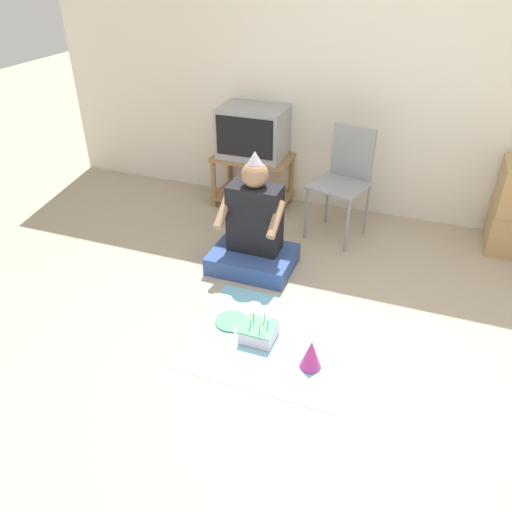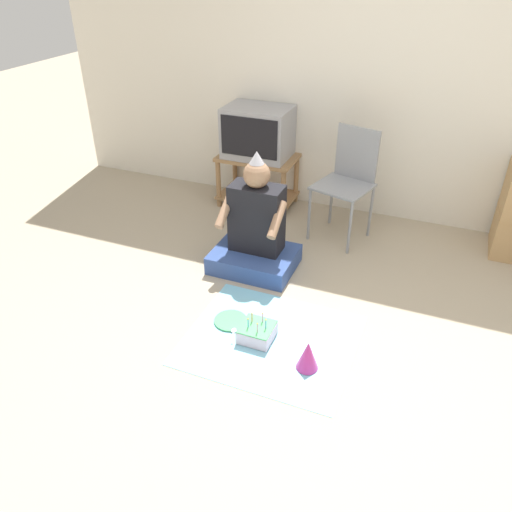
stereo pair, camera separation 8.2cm
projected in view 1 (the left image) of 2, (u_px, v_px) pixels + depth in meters
The scene contains 11 objects.
ground_plane at pixel (329, 368), 2.91m from camera, with size 16.00×16.00×0.00m, color tan.
wall_back at pixel (405, 68), 3.93m from camera, with size 6.40×0.06×2.55m.
tv_stand at pixel (253, 176), 4.61m from camera, with size 0.70×0.43×0.47m.
tv at pixel (253, 132), 4.39m from camera, with size 0.57×0.42×0.44m.
folding_chair at pixel (345, 175), 4.01m from camera, with size 0.50×0.49×0.90m.
person_seated at pixel (254, 233), 3.69m from camera, with size 0.61×0.47×0.91m.
party_cloth at pixel (273, 339), 3.12m from camera, with size 1.03×0.89×0.01m.
birthday_cake at pixel (259, 332), 3.10m from camera, with size 0.20×0.20×0.16m.
party_hat_blue at pixel (311, 354), 2.87m from camera, with size 0.13×0.13×0.19m.
paper_plate at pixel (232, 321), 3.26m from camera, with size 0.22×0.22×0.01m.
plastic_spoon_near at pixel (235, 332), 3.16m from camera, with size 0.06×0.14×0.01m.
Camera 1 is at (0.34, -2.13, 2.10)m, focal length 35.00 mm.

